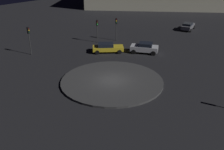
{
  "coord_description": "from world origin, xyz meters",
  "views": [
    {
      "loc": [
        -17.55,
        20.4,
        13.2
      ],
      "look_at": [
        0.0,
        0.0,
        0.86
      ],
      "focal_mm": 41.53,
      "sensor_mm": 36.0,
      "label": 1
    }
  ],
  "objects": [
    {
      "name": "traffic_light_east",
      "position": [
        14.98,
        0.83,
        2.93
      ],
      "size": [
        0.36,
        0.31,
        4.11
      ],
      "rotation": [
        0.0,
        0.0,
        -3.09
      ],
      "color": "#2D2D2D",
      "rests_on": "ground_plane"
    },
    {
      "name": "car_silver",
      "position": [
        2.78,
        -10.7,
        0.82
      ],
      "size": [
        4.43,
        3.47,
        1.59
      ],
      "rotation": [
        0.0,
        0.0,
        3.62
      ],
      "color": "silver",
      "rests_on": "ground_plane"
    },
    {
      "name": "traffic_light_southeast",
      "position": [
        11.69,
        -9.85,
        2.72
      ],
      "size": [
        0.39,
        0.38,
        3.81
      ],
      "rotation": [
        0.0,
        0.0,
        2.44
      ],
      "color": "#2D2D2D",
      "rests_on": "ground_plane"
    },
    {
      "name": "ground_plane",
      "position": [
        0.0,
        0.0,
        0.0
      ],
      "size": [
        117.77,
        117.77,
        0.0
      ],
      "primitive_type": "plane",
      "color": "black"
    },
    {
      "name": "traffic_light_southeast_near",
      "position": [
        10.01,
        -12.74,
        2.76
      ],
      "size": [
        0.38,
        0.39,
        3.86
      ],
      "rotation": [
        0.0,
        0.0,
        2.24
      ],
      "color": "#2D2D2D",
      "rests_on": "ground_plane"
    },
    {
      "name": "car_grey",
      "position": [
        3.87,
        -27.4,
        0.78
      ],
      "size": [
        2.69,
        4.52,
        1.46
      ],
      "rotation": [
        0.0,
        0.0,
        -1.36
      ],
      "color": "slate",
      "rests_on": "ground_plane"
    },
    {
      "name": "roundabout_island",
      "position": [
        0.0,
        0.0,
        0.11
      ],
      "size": [
        11.79,
        11.79,
        0.22
      ],
      "primitive_type": "cylinder",
      "color": "#383838",
      "rests_on": "ground_plane"
    },
    {
      "name": "car_yellow",
      "position": [
        7.19,
        -7.31,
        0.74
      ],
      "size": [
        4.54,
        4.52,
        1.41
      ],
      "rotation": [
        0.0,
        0.0,
        3.92
      ],
      "color": "gold",
      "rests_on": "ground_plane"
    }
  ]
}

